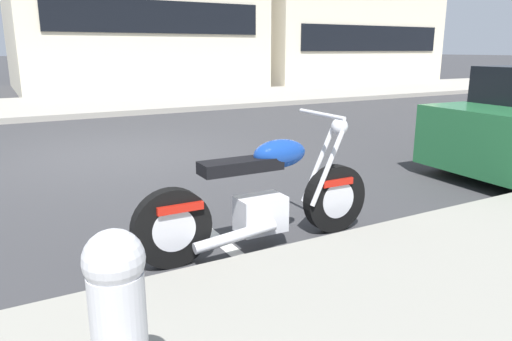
# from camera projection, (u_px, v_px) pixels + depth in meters

# --- Properties ---
(ground_plane) EXTENTS (260.00, 260.00, 0.00)m
(ground_plane) POSITION_uv_depth(u_px,v_px,m) (115.00, 156.00, 7.49)
(ground_plane) COLOR #333335
(sidewalk_far_curb) EXTENTS (120.00, 5.00, 0.14)m
(sidewalk_far_curb) POSITION_uv_depth(u_px,v_px,m) (377.00, 89.00, 19.01)
(sidewalk_far_curb) COLOR gray
(sidewalk_far_curb) RESTS_ON ground
(parking_stall_stripe) EXTENTS (0.12, 2.20, 0.01)m
(parking_stall_stripe) POSITION_uv_depth(u_px,v_px,m) (216.00, 237.00, 4.22)
(parking_stall_stripe) COLOR silver
(parking_stall_stripe) RESTS_ON ground
(parked_motorcycle) EXTENTS (2.16, 0.62, 1.11)m
(parked_motorcycle) POSITION_uv_depth(u_px,v_px,m) (263.00, 199.00, 3.94)
(parked_motorcycle) COLOR black
(parked_motorcycle) RESTS_ON ground
(fire_hydrant) EXTENTS (0.24, 0.36, 0.83)m
(fire_hydrant) POSITION_uv_depth(u_px,v_px,m) (119.00, 323.00, 1.87)
(fire_hydrant) COLOR #B7B7BC
(fire_hydrant) RESTS_ON sidewalk_near_curb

